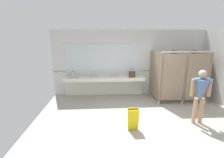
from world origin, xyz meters
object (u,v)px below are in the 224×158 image
object	(u,v)px
person_standing	(201,91)
paper_cup	(108,76)
soap_dispenser	(73,74)
wet_floor_sign	(133,119)
handbag	(132,74)

from	to	relation	value
person_standing	paper_cup	distance (m)	3.39
soap_dispenser	wet_floor_sign	xyz separation A→B (m)	(2.01, -2.79, -0.65)
handbag	person_standing	bearing A→B (deg)	-56.01
paper_cup	handbag	bearing A→B (deg)	-4.41
person_standing	soap_dispenser	distance (m)	4.68
person_standing	paper_cup	size ratio (longest dim) A/B	15.39
soap_dispenser	wet_floor_sign	distance (m)	3.50
person_standing	wet_floor_sign	bearing A→B (deg)	-172.76
person_standing	handbag	xyz separation A→B (m)	(-1.50, 2.22, 0.02)
person_standing	soap_dispenser	world-z (taller)	person_standing
paper_cup	wet_floor_sign	world-z (taller)	paper_cup
person_standing	paper_cup	xyz separation A→B (m)	(-2.49, 2.30, -0.06)
handbag	soap_dispenser	distance (m)	2.45
person_standing	soap_dispenser	xyz separation A→B (m)	(-3.93, 2.55, -0.02)
handbag	paper_cup	bearing A→B (deg)	175.59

